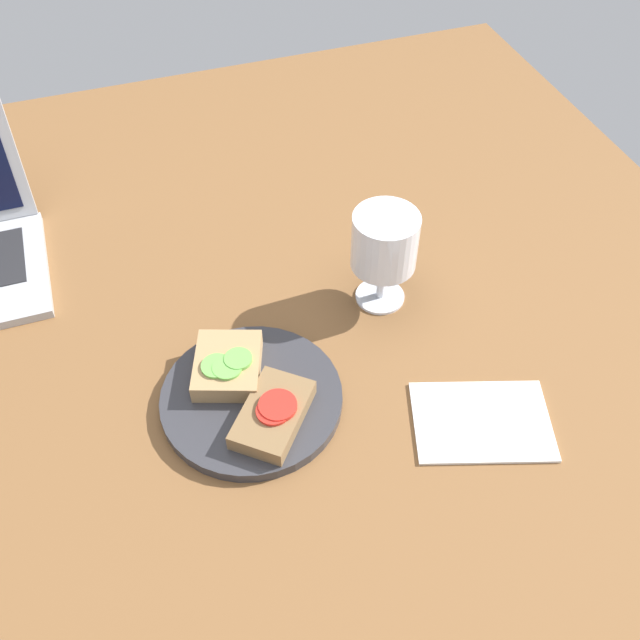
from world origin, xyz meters
The scene contains 6 objects.
wooden_table centered at (0.00, 0.00, 1.50)cm, with size 140.00×140.00×3.00cm, color brown.
plate centered at (-1.47, -7.33, 3.74)cm, with size 21.38×21.38×1.48cm, color #333338.
sandwich_with_tomato centered at (0.24, -11.51, 5.68)cm, with size 11.75×12.33×2.68cm.
sandwich_with_cucumber centered at (-3.15, -3.24, 5.81)cm, with size 10.27×11.18×2.94cm.
wine_glass centered at (19.28, 3.73, 12.29)cm, with size 8.39×8.39×13.83cm.
napkin centered at (22.92, -18.61, 3.20)cm, with size 15.74×11.08×0.40cm, color white.
Camera 1 is at (-9.64, -56.23, 72.23)cm, focal length 40.00 mm.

